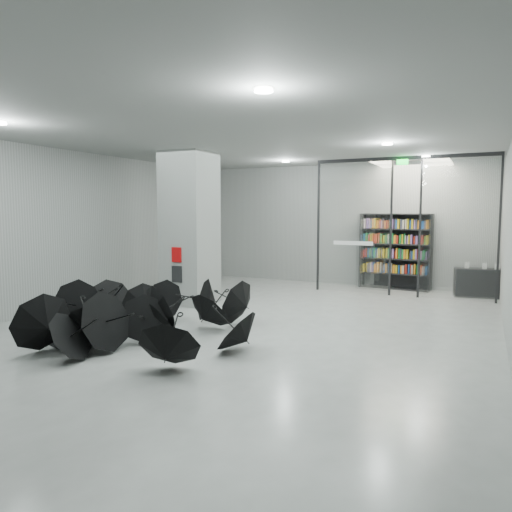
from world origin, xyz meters
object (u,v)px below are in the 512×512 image
at_px(column, 190,228).
at_px(shop_counter, 480,283).
at_px(bookshelf, 395,251).
at_px(umbrella_cluster, 136,321).
at_px(bench, 62,331).

xyz_separation_m(column, shop_counter, (6.99, 4.35, -1.59)).
height_order(bookshelf, shop_counter, bookshelf).
bearing_deg(bookshelf, shop_counter, -3.20).
relative_size(column, shop_counter, 2.92).
xyz_separation_m(bookshelf, shop_counter, (2.46, -0.40, -0.78)).
distance_m(bookshelf, umbrella_cluster, 8.90).
relative_size(bench, bookshelf, 0.54).
distance_m(bench, umbrella_cluster, 1.36).
relative_size(bench, umbrella_cluster, 0.24).
bearing_deg(bench, column, 107.48).
distance_m(bench, shop_counter, 11.12).
relative_size(column, bookshelf, 1.68).
bearing_deg(shop_counter, bench, -138.33).
height_order(shop_counter, umbrella_cluster, umbrella_cluster).
bearing_deg(column, bench, -90.47).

